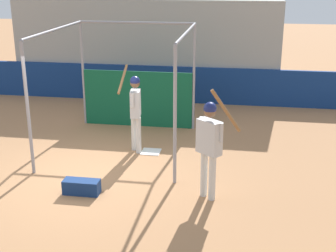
{
  "coord_description": "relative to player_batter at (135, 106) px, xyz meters",
  "views": [
    {
      "loc": [
        3.17,
        -8.5,
        4.12
      ],
      "look_at": [
        1.72,
        0.55,
        1.03
      ],
      "focal_mm": 50.0,
      "sensor_mm": 36.0,
      "label": 1
    }
  ],
  "objects": [
    {
      "name": "ground_plane",
      "position": [
        -0.78,
        -1.61,
        -1.11
      ],
      "size": [
        60.0,
        60.0,
        0.0
      ],
      "primitive_type": "plane",
      "color": "#A8754C"
    },
    {
      "name": "player_batter",
      "position": [
        0.0,
        0.0,
        0.0
      ],
      "size": [
        0.53,
        0.85,
        1.97
      ],
      "rotation": [
        0.0,
        0.0,
        1.71
      ],
      "color": "silver",
      "rests_on": "ground"
    },
    {
      "name": "outfield_wall",
      "position": [
        -0.78,
        4.43,
        -0.53
      ],
      "size": [
        24.0,
        0.12,
        1.16
      ],
      "color": "navy",
      "rests_on": "ground"
    },
    {
      "name": "home_plate",
      "position": [
        0.36,
        -0.01,
        -1.1
      ],
      "size": [
        0.44,
        0.44,
        0.02
      ],
      "color": "white",
      "rests_on": "ground"
    },
    {
      "name": "batting_cage",
      "position": [
        -0.36,
        1.24,
        0.16
      ],
      "size": [
        3.1,
        3.5,
        2.83
      ],
      "color": "gray",
      "rests_on": "ground"
    },
    {
      "name": "equipment_bag",
      "position": [
        -0.54,
        -2.33,
        -0.97
      ],
      "size": [
        0.7,
        0.28,
        0.28
      ],
      "color": "navy",
      "rests_on": "ground"
    },
    {
      "name": "bleacher_section",
      "position": [
        -0.78,
        6.49,
        0.51
      ],
      "size": [
        8.7,
        4.0,
        3.24
      ],
      "color": "#9E9E99",
      "rests_on": "ground"
    },
    {
      "name": "player_waiting",
      "position": [
        1.88,
        -2.12,
        0.05
      ],
      "size": [
        0.82,
        0.65,
        2.21
      ],
      "rotation": [
        0.0,
        0.0,
        -0.69
      ],
      "color": "silver",
      "rests_on": "ground"
    }
  ]
}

